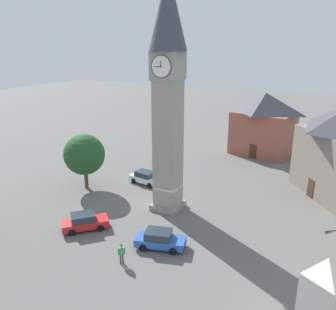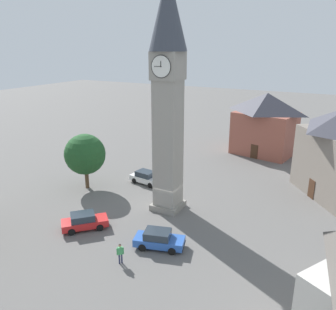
{
  "view_description": "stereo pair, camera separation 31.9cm",
  "coord_description": "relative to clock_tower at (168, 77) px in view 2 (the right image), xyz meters",
  "views": [
    {
      "loc": [
        -14.69,
        28.24,
        16.03
      ],
      "look_at": [
        0.0,
        0.0,
        5.74
      ],
      "focal_mm": 36.55,
      "sensor_mm": 36.0,
      "label": 1
    },
    {
      "loc": [
        -14.97,
        28.09,
        16.03
      ],
      "look_at": [
        0.0,
        0.0,
        5.74
      ],
      "focal_mm": 36.55,
      "sensor_mm": 36.0,
      "label": 2
    }
  ],
  "objects": [
    {
      "name": "tree",
      "position": [
        10.87,
        -0.22,
        -9.1
      ],
      "size": [
        4.68,
        4.68,
        6.46
      ],
      "color": "brown",
      "rests_on": "ground"
    },
    {
      "name": "ground_plane",
      "position": [
        -0.0,
        -0.0,
        -13.2
      ],
      "size": [
        200.0,
        200.0,
        0.0
      ],
      "primitive_type": "plane",
      "color": "#605E5B"
    },
    {
      "name": "pedestrian",
      "position": [
        -1.19,
        9.97,
        -12.2
      ],
      "size": [
        0.42,
        0.42,
        1.69
      ],
      "color": "#2D3351",
      "rests_on": "ground"
    },
    {
      "name": "car_blue_kerb",
      "position": [
        4.76,
        7.25,
        -12.44
      ],
      "size": [
        4.08,
        4.14,
        1.53
      ],
      "color": "red",
      "rests_on": "ground"
    },
    {
      "name": "clock_tower",
      "position": [
        0.0,
        0.0,
        0.0
      ],
      "size": [
        3.45,
        3.45,
        22.51
      ],
      "color": "gray",
      "rests_on": "ground"
    },
    {
      "name": "car_silver_kerb",
      "position": [
        -2.72,
        6.7,
        -12.44
      ],
      "size": [
        4.43,
        2.77,
        1.53
      ],
      "color": "#2D5BB7",
      "rests_on": "ground"
    },
    {
      "name": "car_red_corner",
      "position": [
        5.42,
        -4.56,
        -12.44
      ],
      "size": [
        4.32,
        2.25,
        1.53
      ],
      "color": "white",
      "rests_on": "ground"
    },
    {
      "name": "building_hall_far",
      "position": [
        -4.18,
        -23.35,
        -8.46
      ],
      "size": [
        9.92,
        8.18,
        9.29
      ],
      "color": "#995142",
      "rests_on": "ground"
    }
  ]
}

